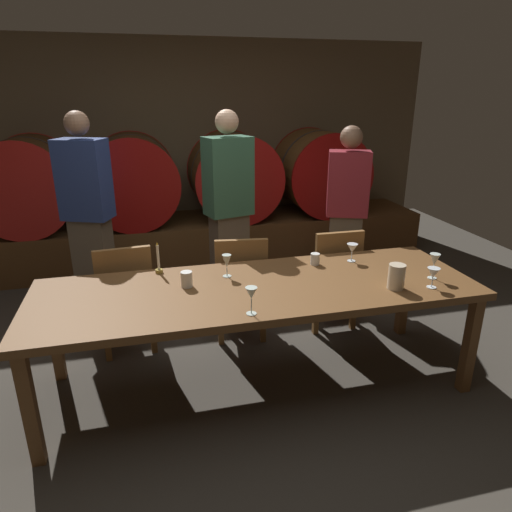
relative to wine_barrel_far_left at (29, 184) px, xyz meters
name	(u,v)px	position (x,y,z in m)	size (l,w,h in m)	color
ground_plane	(225,375)	(1.63, -2.46, -0.99)	(8.12, 8.12, 0.00)	#3F3A33
back_wall	(179,149)	(1.63, 0.55, 0.26)	(6.24, 0.24, 2.51)	brown
barrel_shelf	(187,240)	(1.63, 0.00, -0.74)	(5.62, 0.90, 0.50)	brown
wine_barrel_far_left	(29,184)	(0.00, 0.00, 0.00)	(0.99, 0.90, 0.99)	#513319
wine_barrel_center_left	(133,180)	(1.07, 0.00, 0.00)	(0.99, 0.90, 0.99)	#513319
wine_barrel_center_right	(233,176)	(2.20, 0.00, 0.00)	(0.99, 0.90, 0.99)	brown
wine_barrel_far_right	(319,172)	(3.27, 0.00, 0.00)	(0.99, 0.90, 0.99)	brown
dining_table	(258,294)	(1.84, -2.61, -0.31)	(2.84, 0.93, 0.74)	brown
chair_left	(125,293)	(0.98, -1.94, -0.50)	(0.44, 0.44, 0.88)	brown
chair_center	(241,282)	(1.87, -1.95, -0.50)	(0.45, 0.45, 0.88)	brown
chair_right	(332,273)	(2.65, -1.95, -0.50)	(0.40, 0.40, 0.88)	brown
guest_left	(89,219)	(0.71, -1.32, -0.08)	(0.44, 0.37, 1.79)	brown
guest_center	(229,215)	(1.87, -1.45, -0.08)	(0.43, 0.33, 1.79)	brown
guest_right	(346,212)	(3.04, -1.32, -0.16)	(0.44, 0.36, 1.63)	brown
candle_center	(159,264)	(1.23, -2.22, -0.19)	(0.05, 0.05, 0.23)	olive
pitcher	(396,277)	(2.68, -2.85, -0.17)	(0.11, 0.11, 0.16)	beige
wine_glass_far_left	(227,262)	(1.68, -2.40, -0.15)	(0.06, 0.06, 0.16)	silver
wine_glass_left	(251,294)	(1.71, -2.98, -0.13)	(0.07, 0.07, 0.16)	silver
wine_glass_center	(352,249)	(2.62, -2.33, -0.16)	(0.08, 0.08, 0.13)	white
wine_glass_right	(433,273)	(2.91, -2.90, -0.16)	(0.08, 0.08, 0.13)	white
wine_glass_far_right	(434,260)	(3.01, -2.76, -0.12)	(0.07, 0.07, 0.17)	silver
cup_left	(187,279)	(1.40, -2.51, -0.20)	(0.07, 0.07, 0.10)	white
cup_right	(315,259)	(2.34, -2.33, -0.21)	(0.07, 0.07, 0.08)	white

